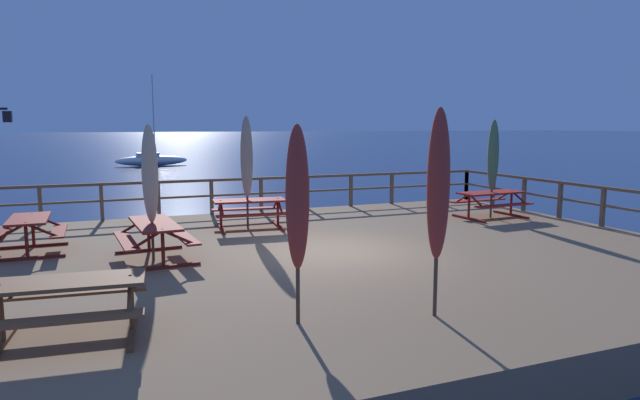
{
  "coord_description": "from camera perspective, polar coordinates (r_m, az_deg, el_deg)",
  "views": [
    {
      "loc": [
        -4.63,
        -10.7,
        3.42
      ],
      "look_at": [
        0.0,
        0.91,
        1.72
      ],
      "focal_mm": 30.81,
      "sensor_mm": 36.0,
      "label": 1
    }
  ],
  "objects": [
    {
      "name": "ground_plane",
      "position": [
        12.15,
        1.61,
        -8.63
      ],
      "size": [
        600.0,
        600.0,
        0.0
      ],
      "primitive_type": "plane",
      "color": "navy"
    },
    {
      "name": "patio_umbrella_tall_mid_right",
      "position": [
        14.43,
        -7.63,
        4.41
      ],
      "size": [
        0.32,
        0.32,
        2.95
      ],
      "color": "#4C3828",
      "rests_on": "wooden_deck"
    },
    {
      "name": "patio_umbrella_short_back",
      "position": [
        11.38,
        -17.24,
        2.55
      ],
      "size": [
        0.32,
        0.32,
        2.73
      ],
      "color": "#4C3828",
      "rests_on": "wooden_deck"
    },
    {
      "name": "railing_waterside_far",
      "position": [
        17.38,
        -6.15,
        1.22
      ],
      "size": [
        15.72,
        0.1,
        1.09
      ],
      "color": "brown",
      "rests_on": "wooden_deck"
    },
    {
      "name": "patio_umbrella_short_mid",
      "position": [
        7.78,
        12.18,
        1.51
      ],
      "size": [
        0.32,
        0.32,
        2.96
      ],
      "color": "#4C3828",
      "rests_on": "wooden_deck"
    },
    {
      "name": "picnic_table_back_left",
      "position": [
        14.59,
        -7.32,
        -0.77
      ],
      "size": [
        2.0,
        1.58,
        0.78
      ],
      "color": "maroon",
      "rests_on": "wooden_deck"
    },
    {
      "name": "sailboat_distant",
      "position": [
        49.16,
        -17.11,
        4.0
      ],
      "size": [
        6.1,
        2.1,
        7.72
      ],
      "color": "white",
      "rests_on": "ground"
    },
    {
      "name": "picnic_table_mid_left",
      "position": [
        13.18,
        -27.95,
        -2.56
      ],
      "size": [
        1.42,
        1.65,
        0.78
      ],
      "color": "maroon",
      "rests_on": "wooden_deck"
    },
    {
      "name": "railing_side_right",
      "position": [
        16.52,
        27.36,
        0.03
      ],
      "size": [
        0.1,
        11.98,
        1.09
      ],
      "color": "brown",
      "rests_on": "wooden_deck"
    },
    {
      "name": "picnic_table_back_right",
      "position": [
        16.93,
        17.32,
        0.13
      ],
      "size": [
        2.08,
        1.53,
        0.78
      ],
      "color": "maroon",
      "rests_on": "wooden_deck"
    },
    {
      "name": "picnic_table_front_right",
      "position": [
        11.6,
        -16.77,
        -3.22
      ],
      "size": [
        1.55,
        2.13,
        0.78
      ],
      "color": "maroon",
      "rests_on": "wooden_deck"
    },
    {
      "name": "picnic_table_front_left",
      "position": [
        7.74,
        -24.76,
        -9.06
      ],
      "size": [
        2.01,
        1.58,
        0.78
      ],
      "color": "brown",
      "rests_on": "wooden_deck"
    },
    {
      "name": "patio_umbrella_short_front",
      "position": [
        16.76,
        17.54,
        4.4
      ],
      "size": [
        0.32,
        0.32,
        2.87
      ],
      "color": "#4C3828",
      "rests_on": "wooden_deck"
    },
    {
      "name": "wooden_deck",
      "position": [
        12.05,
        1.62,
        -6.98
      ],
      "size": [
        15.92,
        12.18,
        0.72
      ],
      "primitive_type": "cube",
      "color": "#846647",
      "rests_on": "ground"
    },
    {
      "name": "patio_umbrella_tall_back_right",
      "position": [
        7.32,
        -2.37,
        0.16
      ],
      "size": [
        0.32,
        0.32,
        2.73
      ],
      "color": "#4C3828",
      "rests_on": "wooden_deck"
    }
  ]
}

